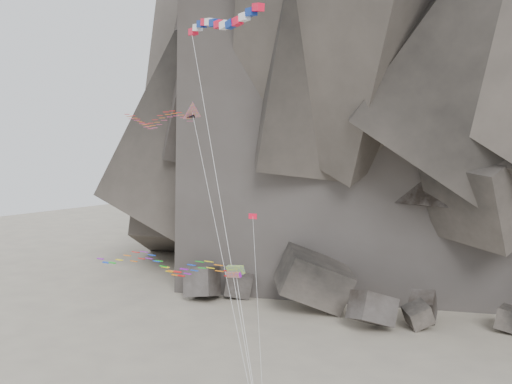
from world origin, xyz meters
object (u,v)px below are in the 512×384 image
Objects in this scene: banner_kite at (221,25)px; pennant_kite at (254,252)px; parafoil_kite at (158,262)px; delta_kite at (154,118)px.

pennant_kite is at bearing 75.02° from banner_kite.
parafoil_kite is (-5.12, -1.05, -16.50)m from banner_kite.
delta_kite is 13.94m from banner_kite.
delta_kite is 1.55× the size of pennant_kite.
delta_kite is 16.37m from pennant_kite.
pennant_kite is at bearing 8.10° from delta_kite.
parafoil_kite is 1.16× the size of pennant_kite.
delta_kite is 0.82× the size of banner_kite.
parafoil_kite is at bearing -21.69° from delta_kite.
banner_kite reaches higher than pennant_kite.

